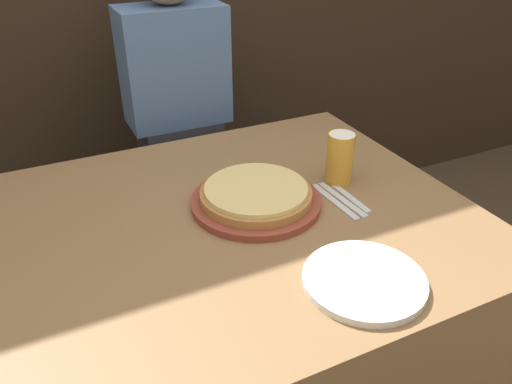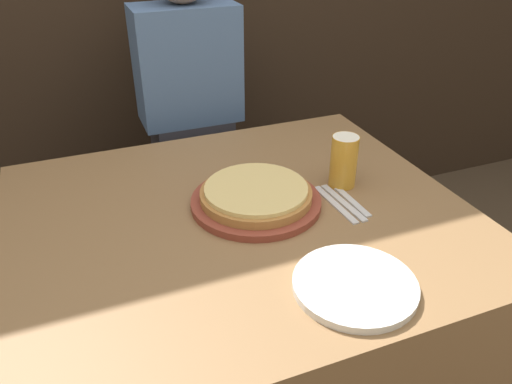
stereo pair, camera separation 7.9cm
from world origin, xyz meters
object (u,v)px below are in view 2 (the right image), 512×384
(pizza_on_board, at_px, (256,197))
(fork, at_px, (335,204))
(diner_person, at_px, (192,137))
(beer_glass, at_px, (344,159))
(dinner_plate, at_px, (355,285))
(spoon, at_px, (351,201))
(dinner_knife, at_px, (343,203))

(pizza_on_board, bearing_deg, fork, -22.09)
(fork, bearing_deg, diner_person, 103.60)
(beer_glass, distance_m, dinner_plate, 0.45)
(pizza_on_board, xyz_separation_m, spoon, (0.25, -0.08, -0.02))
(dinner_knife, height_order, diner_person, diner_person)
(dinner_knife, height_order, spoon, same)
(pizza_on_board, xyz_separation_m, fork, (0.20, -0.08, -0.02))
(dinner_knife, bearing_deg, beer_glass, 62.80)
(pizza_on_board, distance_m, diner_person, 0.71)
(dinner_plate, relative_size, diner_person, 0.20)
(dinner_knife, distance_m, spoon, 0.03)
(spoon, xyz_separation_m, diner_person, (-0.24, 0.78, -0.10))
(dinner_knife, relative_size, spoon, 1.18)
(pizza_on_board, height_order, spoon, pizza_on_board)
(pizza_on_board, bearing_deg, dinner_knife, -19.81)
(pizza_on_board, height_order, dinner_knife, pizza_on_board)
(beer_glass, xyz_separation_m, fork, (-0.07, -0.09, -0.08))
(beer_glass, bearing_deg, diner_person, 110.79)
(dinner_plate, distance_m, spoon, 0.35)
(pizza_on_board, bearing_deg, diner_person, 89.32)
(dinner_plate, height_order, spoon, dinner_plate)
(dinner_plate, xyz_separation_m, spoon, (0.18, 0.31, -0.01))
(fork, bearing_deg, beer_glass, 51.93)
(beer_glass, distance_m, dinner_knife, 0.13)
(fork, bearing_deg, pizza_on_board, 157.91)
(pizza_on_board, xyz_separation_m, diner_person, (0.01, 0.70, -0.12))
(beer_glass, height_order, fork, beer_glass)
(pizza_on_board, height_order, diner_person, diner_person)
(fork, height_order, diner_person, diner_person)
(spoon, bearing_deg, fork, 180.00)
(beer_glass, distance_m, fork, 0.14)
(beer_glass, bearing_deg, spoon, -103.74)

